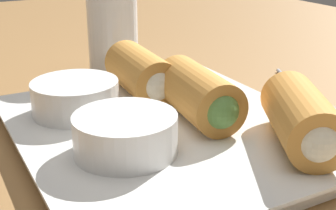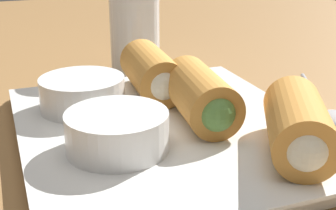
{
  "view_description": "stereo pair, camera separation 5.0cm",
  "coord_description": "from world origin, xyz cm",
  "px_view_note": "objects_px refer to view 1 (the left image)",
  "views": [
    {
      "loc": [
        -33.17,
        16.36,
        19.8
      ],
      "look_at": [
        -0.18,
        -1.36,
        5.37
      ],
      "focal_mm": 50.0,
      "sensor_mm": 36.0,
      "label": 1
    },
    {
      "loc": [
        -35.24,
        11.8,
        19.8
      ],
      "look_at": [
        -0.18,
        -1.36,
        5.37
      ],
      "focal_mm": 50.0,
      "sensor_mm": 36.0,
      "label": 2
    }
  ],
  "objects_px": {
    "drinking_glass": "(112,24)",
    "dipping_bowl_near": "(125,132)",
    "spoon": "(318,107)",
    "serving_plate": "(168,133)",
    "dipping_bowl_far": "(75,96)"
  },
  "relations": [
    {
      "from": "drinking_glass",
      "to": "dipping_bowl_near",
      "type": "bearing_deg",
      "value": 159.99
    },
    {
      "from": "spoon",
      "to": "dipping_bowl_near",
      "type": "bearing_deg",
      "value": 94.31
    },
    {
      "from": "spoon",
      "to": "drinking_glass",
      "type": "height_order",
      "value": "drinking_glass"
    },
    {
      "from": "serving_plate",
      "to": "drinking_glass",
      "type": "relative_size",
      "value": 2.24
    },
    {
      "from": "dipping_bowl_near",
      "to": "spoon",
      "type": "height_order",
      "value": "dipping_bowl_near"
    },
    {
      "from": "serving_plate",
      "to": "spoon",
      "type": "bearing_deg",
      "value": -95.07
    },
    {
      "from": "serving_plate",
      "to": "spoon",
      "type": "distance_m",
      "value": 0.16
    },
    {
      "from": "serving_plate",
      "to": "spoon",
      "type": "height_order",
      "value": "serving_plate"
    },
    {
      "from": "dipping_bowl_far",
      "to": "dipping_bowl_near",
      "type": "bearing_deg",
      "value": -175.17
    },
    {
      "from": "spoon",
      "to": "serving_plate",
      "type": "bearing_deg",
      "value": 84.93
    },
    {
      "from": "serving_plate",
      "to": "drinking_glass",
      "type": "bearing_deg",
      "value": -9.01
    },
    {
      "from": "dipping_bowl_near",
      "to": "dipping_bowl_far",
      "type": "distance_m",
      "value": 0.1
    },
    {
      "from": "serving_plate",
      "to": "dipping_bowl_far",
      "type": "relative_size",
      "value": 3.65
    },
    {
      "from": "dipping_bowl_near",
      "to": "spoon",
      "type": "bearing_deg",
      "value": -85.69
    },
    {
      "from": "dipping_bowl_near",
      "to": "spoon",
      "type": "xyz_separation_m",
      "value": [
        0.02,
        -0.22,
        -0.03
      ]
    }
  ]
}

